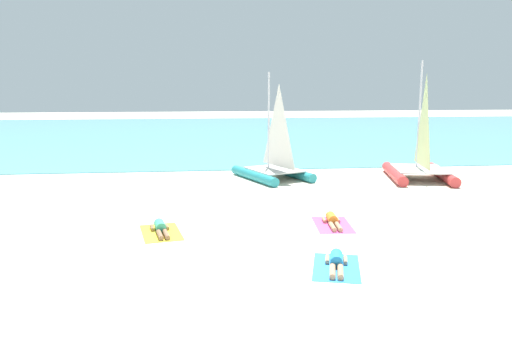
# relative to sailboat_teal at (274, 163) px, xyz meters

# --- Properties ---
(ground_plane) EXTENTS (120.00, 120.00, 0.00)m
(ground_plane) POSITION_rel_sailboat_teal_xyz_m (-1.34, -0.27, -0.73)
(ground_plane) COLOR beige
(ocean_water) EXTENTS (120.00, 40.00, 0.05)m
(ocean_water) POSITION_rel_sailboat_teal_xyz_m (-1.34, 22.45, -0.71)
(ocean_water) COLOR #5BB2C1
(ocean_water) RESTS_ON ground
(sailboat_teal) EXTENTS (3.66, 4.39, 4.90)m
(sailboat_teal) POSITION_rel_sailboat_teal_xyz_m (0.00, 0.00, 0.00)
(sailboat_teal) COLOR teal
(sailboat_teal) RESTS_ON ground
(sailboat_red) EXTENTS (3.43, 4.60, 5.41)m
(sailboat_red) POSITION_rel_sailboat_teal_xyz_m (6.64, -0.88, 0.08)
(sailboat_red) COLOR #CC3838
(sailboat_red) RESTS_ON ground
(towel_left) EXTENTS (1.45, 2.08, 0.01)m
(towel_left) POSITION_rel_sailboat_teal_xyz_m (-4.56, -8.08, -0.72)
(towel_left) COLOR yellow
(towel_left) RESTS_ON ground
(sunbather_left) EXTENTS (0.70, 1.56, 0.30)m
(sunbather_left) POSITION_rel_sailboat_teal_xyz_m (-4.57, -8.02, -0.60)
(sunbather_left) COLOR #3FB28C
(sunbather_left) RESTS_ON towel_left
(towel_middle) EXTENTS (1.56, 2.12, 0.01)m
(towel_middle) POSITION_rel_sailboat_teal_xyz_m (-0.17, -11.43, -0.72)
(towel_middle) COLOR #338CD8
(towel_middle) RESTS_ON ground
(sunbather_middle) EXTENTS (0.79, 1.55, 0.30)m
(sunbather_middle) POSITION_rel_sailboat_teal_xyz_m (-0.15, -11.37, -0.60)
(sunbather_middle) COLOR #268CCC
(sunbather_middle) RESTS_ON towel_middle
(towel_right) EXTENTS (1.26, 1.99, 0.01)m
(towel_right) POSITION_rel_sailboat_teal_xyz_m (0.71, -7.84, -0.72)
(towel_right) COLOR #D84C99
(towel_right) RESTS_ON ground
(sunbather_right) EXTENTS (0.58, 1.57, 0.30)m
(sunbather_right) POSITION_rel_sailboat_teal_xyz_m (0.72, -7.77, -0.60)
(sunbather_right) COLOR orange
(sunbather_right) RESTS_ON towel_right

